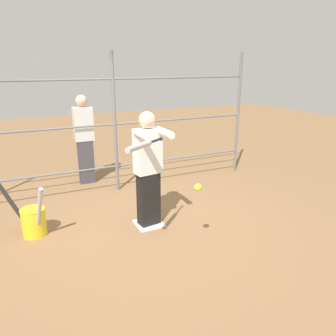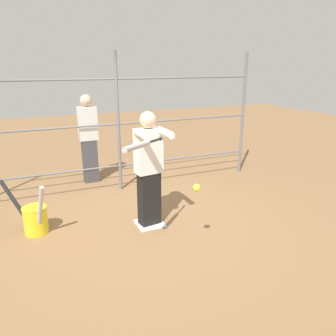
{
  "view_description": "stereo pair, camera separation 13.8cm",
  "coord_description": "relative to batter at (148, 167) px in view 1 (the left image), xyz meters",
  "views": [
    {
      "loc": [
        1.67,
        4.19,
        2.34
      ],
      "look_at": [
        -0.14,
        0.37,
        0.99
      ],
      "focal_mm": 35.0,
      "sensor_mm": 36.0,
      "label": 1
    },
    {
      "loc": [
        1.54,
        4.25,
        2.34
      ],
      "look_at": [
        -0.14,
        0.37,
        0.99
      ],
      "focal_mm": 35.0,
      "sensor_mm": 36.0,
      "label": 2
    }
  ],
  "objects": [
    {
      "name": "ground_plane",
      "position": [
        0.0,
        -0.02,
        -0.93
      ],
      "size": [
        24.0,
        24.0,
        0.0
      ],
      "primitive_type": "plane",
      "color": "olive"
    },
    {
      "name": "home_plate",
      "position": [
        0.0,
        -0.02,
        -0.92
      ],
      "size": [
        0.4,
        0.4,
        0.02
      ],
      "color": "white",
      "rests_on": "ground"
    },
    {
      "name": "fence_backstop",
      "position": [
        0.0,
        -1.62,
        0.35
      ],
      "size": [
        5.58,
        0.06,
        2.57
      ],
      "color": "slate",
      "rests_on": "ground"
    },
    {
      "name": "batter",
      "position": [
        0.0,
        0.0,
        0.0
      ],
      "size": [
        0.44,
        0.61,
        1.72
      ],
      "color": "black",
      "rests_on": "ground"
    },
    {
      "name": "baseball_bat_swinging",
      "position": [
        0.4,
        0.83,
        0.54
      ],
      "size": [
        0.71,
        0.68,
        0.13
      ],
      "color": "black"
    },
    {
      "name": "softball_in_flight",
      "position": [
        -0.29,
        0.92,
        -0.05
      ],
      "size": [
        0.1,
        0.1,
        0.1
      ],
      "color": "yellow"
    },
    {
      "name": "bat_bucket",
      "position": [
        1.6,
        -0.42,
        -0.7
      ],
      "size": [
        0.61,
        0.89,
        0.82
      ],
      "color": "yellow",
      "rests_on": "ground"
    },
    {
      "name": "bystander_behind_fence",
      "position": [
        0.44,
        -2.29,
        -0.0
      ],
      "size": [
        0.37,
        0.23,
        1.78
      ],
      "color": "#3F3F47",
      "rests_on": "ground"
    }
  ]
}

